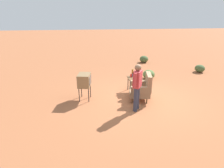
{
  "coord_description": "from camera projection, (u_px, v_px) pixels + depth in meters",
  "views": [
    {
      "loc": [
        6.56,
        -1.94,
        3.25
      ],
      "look_at": [
        -0.21,
        -1.15,
        0.65
      ],
      "focal_mm": 30.9,
      "sensor_mm": 36.0,
      "label": 1
    }
  ],
  "objects": [
    {
      "name": "side_table",
      "position": [
        134.0,
        80.0,
        8.12
      ],
      "size": [
        0.56,
        0.56,
        0.62
      ],
      "color": "black",
      "rests_on": "ground"
    },
    {
      "name": "bottle_short_clear",
      "position": [
        139.0,
        76.0,
        7.99
      ],
      "size": [
        0.06,
        0.06,
        0.2
      ],
      "primitive_type": "cylinder",
      "color": "silver",
      "rests_on": "side_table"
    },
    {
      "name": "tv_on_stand",
      "position": [
        84.0,
        80.0,
        7.29
      ],
      "size": [
        0.66,
        0.53,
        1.03
      ],
      "color": "black",
      "rests_on": "ground"
    },
    {
      "name": "shrub_near",
      "position": [
        200.0,
        68.0,
        10.83
      ],
      "size": [
        0.54,
        0.54,
        0.42
      ],
      "primitive_type": "ellipsoid",
      "color": "#475B33",
      "rests_on": "ground"
    },
    {
      "name": "bottle_tall_amber",
      "position": [
        132.0,
        73.0,
        8.22
      ],
      "size": [
        0.07,
        0.07,
        0.3
      ],
      "primitive_type": "cylinder",
      "color": "brown",
      "rests_on": "side_table"
    },
    {
      "name": "soda_can_red",
      "position": [
        131.0,
        75.0,
        8.15
      ],
      "size": [
        0.07,
        0.07,
        0.12
      ],
      "primitive_type": "cylinder",
      "color": "red",
      "rests_on": "side_table"
    },
    {
      "name": "person_standing",
      "position": [
        137.0,
        85.0,
        6.42
      ],
      "size": [
        0.5,
        0.37,
        1.64
      ],
      "color": "#2D3347",
      "rests_on": "ground"
    },
    {
      "name": "shrub_mid",
      "position": [
        144.0,
        59.0,
        12.85
      ],
      "size": [
        0.57,
        0.57,
        0.44
      ],
      "primitive_type": "ellipsoid",
      "color": "#475B33",
      "rests_on": "ground"
    },
    {
      "name": "ground_plane",
      "position": [
        142.0,
        100.0,
        7.46
      ],
      "size": [
        60.0,
        60.0,
        0.0
      ],
      "primitive_type": "plane",
      "color": "#A05B38"
    },
    {
      "name": "flower_vase",
      "position": [
        137.0,
        73.0,
        8.14
      ],
      "size": [
        0.15,
        0.1,
        0.27
      ],
      "color": "silver",
      "rests_on": "side_table"
    },
    {
      "name": "shrub_lone",
      "position": [
        149.0,
        74.0,
        9.75
      ],
      "size": [
        0.59,
        0.59,
        0.46
      ],
      "primitive_type": "ellipsoid",
      "color": "#516B38",
      "rests_on": "ground"
    },
    {
      "name": "armchair",
      "position": [
        142.0,
        88.0,
        7.31
      ],
      "size": [
        0.89,
        0.9,
        1.06
      ],
      "color": "brown",
      "rests_on": "ground"
    },
    {
      "name": "soda_can_blue",
      "position": [
        133.0,
        75.0,
        8.16
      ],
      "size": [
        0.07,
        0.07,
        0.12
      ],
      "primitive_type": "cylinder",
      "color": "blue",
      "rests_on": "side_table"
    }
  ]
}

